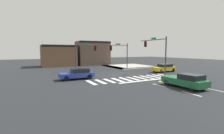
{
  "coord_description": "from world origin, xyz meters",
  "views": [
    {
      "loc": [
        -12.76,
        -22.58,
        3.83
      ],
      "look_at": [
        -1.2,
        -0.56,
        1.3
      ],
      "focal_mm": 25.69,
      "sensor_mm": 36.0,
      "label": 1
    }
  ],
  "objects_px": {
    "car_yellow": "(164,68)",
    "car_blue": "(77,74)",
    "traffic_signal_northwest": "(85,52)",
    "traffic_signal_northeast": "(120,51)",
    "traffic_signal_southeast": "(156,49)",
    "car_green": "(186,81)"
  },
  "relations": [
    {
      "from": "car_yellow",
      "to": "car_blue",
      "type": "bearing_deg",
      "value": -0.2
    },
    {
      "from": "traffic_signal_northwest",
      "to": "car_yellow",
      "type": "distance_m",
      "value": 14.69
    },
    {
      "from": "traffic_signal_northeast",
      "to": "car_yellow",
      "type": "height_order",
      "value": "traffic_signal_northeast"
    },
    {
      "from": "traffic_signal_southeast",
      "to": "traffic_signal_northwest",
      "type": "bearing_deg",
      "value": 42.8
    },
    {
      "from": "car_green",
      "to": "car_blue",
      "type": "bearing_deg",
      "value": 40.25
    },
    {
      "from": "traffic_signal_northwest",
      "to": "traffic_signal_southeast",
      "type": "relative_size",
      "value": 0.92
    },
    {
      "from": "traffic_signal_northwest",
      "to": "car_green",
      "type": "relative_size",
      "value": 1.19
    },
    {
      "from": "traffic_signal_northwest",
      "to": "car_yellow",
      "type": "xyz_separation_m",
      "value": [
        12.52,
        -7.11,
        -2.93
      ]
    },
    {
      "from": "traffic_signal_southeast",
      "to": "car_green",
      "type": "relative_size",
      "value": 1.29
    },
    {
      "from": "traffic_signal_northwest",
      "to": "traffic_signal_northeast",
      "type": "xyz_separation_m",
      "value": [
        7.14,
        -0.46,
        0.03
      ]
    },
    {
      "from": "car_blue",
      "to": "car_yellow",
      "type": "xyz_separation_m",
      "value": [
        15.88,
        -0.06,
        0.01
      ]
    },
    {
      "from": "traffic_signal_northwest",
      "to": "car_green",
      "type": "distance_m",
      "value": 18.21
    },
    {
      "from": "traffic_signal_northwest",
      "to": "car_green",
      "type": "height_order",
      "value": "traffic_signal_northwest"
    },
    {
      "from": "car_green",
      "to": "car_blue",
      "type": "height_order",
      "value": "car_green"
    },
    {
      "from": "traffic_signal_northeast",
      "to": "traffic_signal_southeast",
      "type": "distance_m",
      "value": 8.83
    },
    {
      "from": "traffic_signal_northwest",
      "to": "car_blue",
      "type": "relative_size",
      "value": 1.22
    },
    {
      "from": "traffic_signal_northeast",
      "to": "traffic_signal_southeast",
      "type": "xyz_separation_m",
      "value": [
        1.36,
        -8.71,
        0.45
      ]
    },
    {
      "from": "car_blue",
      "to": "traffic_signal_northeast",
      "type": "bearing_deg",
      "value": -147.89
    },
    {
      "from": "traffic_signal_southeast",
      "to": "car_green",
      "type": "bearing_deg",
      "value": 157.82
    },
    {
      "from": "traffic_signal_northeast",
      "to": "traffic_signal_northwest",
      "type": "bearing_deg",
      "value": -3.7
    },
    {
      "from": "car_yellow",
      "to": "traffic_signal_northeast",
      "type": "bearing_deg",
      "value": -51.01
    },
    {
      "from": "car_green",
      "to": "car_yellow",
      "type": "relative_size",
      "value": 1.03
    }
  ]
}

